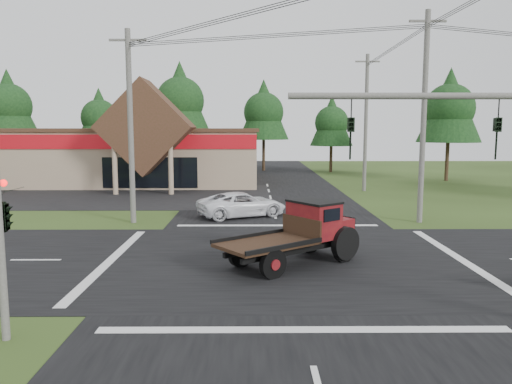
{
  "coord_description": "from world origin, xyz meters",
  "views": [
    {
      "loc": [
        -1.34,
        -19.42,
        5.25
      ],
      "look_at": [
        -1.18,
        4.27,
        2.2
      ],
      "focal_mm": 35.0,
      "sensor_mm": 36.0,
      "label": 1
    }
  ],
  "objects": [
    {
      "name": "utility_pole_n",
      "position": [
        8.0,
        22.0,
        5.74
      ],
      "size": [
        2.0,
        0.3,
        11.2
      ],
      "color": "#595651",
      "rests_on": "ground"
    },
    {
      "name": "tree_row_d",
      "position": [
        0.0,
        42.0,
        7.38
      ],
      "size": [
        6.16,
        6.16,
        11.11
      ],
      "color": "#332316",
      "rests_on": "ground"
    },
    {
      "name": "tree_side_ne",
      "position": [
        18.0,
        30.0,
        7.38
      ],
      "size": [
        6.16,
        6.16,
        11.11
      ],
      "color": "#332316",
      "rests_on": "ground"
    },
    {
      "name": "tree_row_b",
      "position": [
        -20.0,
        42.0,
        6.7
      ],
      "size": [
        5.6,
        5.6,
        10.1
      ],
      "color": "#332316",
      "rests_on": "ground"
    },
    {
      "name": "road_ns",
      "position": [
        0.0,
        0.0,
        0.01
      ],
      "size": [
        12.0,
        120.0,
        0.02
      ],
      "primitive_type": "cube",
      "color": "black",
      "rests_on": "ground"
    },
    {
      "name": "parking_apron",
      "position": [
        -14.0,
        19.0,
        0.01
      ],
      "size": [
        28.0,
        14.0,
        0.02
      ],
      "primitive_type": "cube",
      "color": "black",
      "rests_on": "ground"
    },
    {
      "name": "utility_pole_ne",
      "position": [
        8.0,
        8.0,
        5.89
      ],
      "size": [
        2.0,
        0.3,
        11.5
      ],
      "color": "#595651",
      "rests_on": "ground"
    },
    {
      "name": "antique_flatbed_truck",
      "position": [
        0.15,
        -0.7,
        1.22
      ],
      "size": [
        6.02,
        5.32,
        2.45
      ],
      "primitive_type": null,
      "rotation": [
        0.0,
        0.0,
        -0.92
      ],
      "color": "#520B12",
      "rests_on": "ground"
    },
    {
      "name": "road_ew",
      "position": [
        0.0,
        0.0,
        0.01
      ],
      "size": [
        120.0,
        12.0,
        0.02
      ],
      "primitive_type": "cube",
      "color": "black",
      "rests_on": "ground"
    },
    {
      "name": "traffic_signal_corner",
      "position": [
        -7.5,
        -7.32,
        3.52
      ],
      "size": [
        0.53,
        2.48,
        4.4
      ],
      "color": "#595651",
      "rests_on": "ground"
    },
    {
      "name": "tree_row_c",
      "position": [
        -10.0,
        41.0,
        8.72
      ],
      "size": [
        7.28,
        7.28,
        13.13
      ],
      "color": "#332316",
      "rests_on": "ground"
    },
    {
      "name": "utility_pole_nw",
      "position": [
        -8.0,
        8.0,
        5.39
      ],
      "size": [
        2.0,
        0.3,
        10.5
      ],
      "color": "#595651",
      "rests_on": "ground"
    },
    {
      "name": "tree_row_e",
      "position": [
        8.0,
        40.0,
        6.03
      ],
      "size": [
        5.04,
        5.04,
        9.09
      ],
      "color": "#332316",
      "rests_on": "ground"
    },
    {
      "name": "white_pickup",
      "position": [
        -1.97,
        9.9,
        0.73
      ],
      "size": [
        5.8,
        4.34,
        1.46
      ],
      "primitive_type": "imported",
      "rotation": [
        0.0,
        0.0,
        1.98
      ],
      "color": "white",
      "rests_on": "ground"
    },
    {
      "name": "ground",
      "position": [
        0.0,
        0.0,
        0.0
      ],
      "size": [
        120.0,
        120.0,
        0.0
      ],
      "primitive_type": "plane",
      "color": "#2B3E16",
      "rests_on": "ground"
    },
    {
      "name": "cvs_building",
      "position": [
        -15.7,
        29.57,
        2.78
      ],
      "size": [
        30.4,
        18.2,
        9.19
      ],
      "color": "tan",
      "rests_on": "ground"
    },
    {
      "name": "tree_row_a",
      "position": [
        -30.0,
        40.0,
        8.05
      ],
      "size": [
        6.72,
        6.72,
        12.12
      ],
      "color": "#332316",
      "rests_on": "ground"
    }
  ]
}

